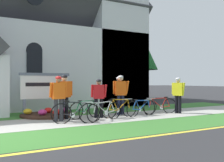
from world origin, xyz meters
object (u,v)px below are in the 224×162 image
(cyclist_in_orange_jersey, at_px, (59,95))
(bicycle_blue, at_px, (160,106))
(cyclist_in_red_jersey, at_px, (119,92))
(roadside_conifer, at_px, (135,45))
(cyclist_in_green_jersey, at_px, (99,95))
(bicycle_yellow, at_px, (119,108))
(bicycle_orange, at_px, (75,113))
(cyclist_in_white_jersey, at_px, (64,93))
(church_sign, at_px, (45,87))
(cyclist_in_yellow_jersey, at_px, (178,92))
(bicycle_silver, at_px, (141,108))
(bicycle_black, at_px, (105,111))
(bicycle_green, at_px, (86,109))
(cyclist_in_blue_jersey, at_px, (121,91))

(cyclist_in_orange_jersey, bearing_deg, bicycle_blue, 0.33)
(cyclist_in_red_jersey, height_order, roadside_conifer, roadside_conifer)
(cyclist_in_green_jersey, xyz_separation_m, roadside_conifer, (8.12, 9.20, 3.82))
(bicycle_yellow, xyz_separation_m, bicycle_orange, (-2.21, -0.59, 0.00))
(cyclist_in_orange_jersey, bearing_deg, cyclist_in_white_jersey, 47.25)
(church_sign, bearing_deg, cyclist_in_orange_jersey, -91.31)
(cyclist_in_yellow_jersey, height_order, cyclist_in_orange_jersey, cyclist_in_orange_jersey)
(bicycle_orange, relative_size, cyclist_in_white_jersey, 0.91)
(bicycle_blue, relative_size, cyclist_in_orange_jersey, 1.01)
(bicycle_silver, bearing_deg, bicycle_black, -170.46)
(cyclist_in_orange_jersey, bearing_deg, church_sign, 88.69)
(bicycle_black, bearing_deg, cyclist_in_white_jersey, 142.31)
(church_sign, relative_size, bicycle_blue, 1.30)
(cyclist_in_white_jersey, bearing_deg, bicycle_blue, -4.50)
(bicycle_blue, height_order, cyclist_in_white_jersey, cyclist_in_white_jersey)
(bicycle_black, bearing_deg, bicycle_yellow, 24.99)
(bicycle_blue, distance_m, cyclist_in_white_jersey, 4.62)
(bicycle_black, relative_size, cyclist_in_green_jersey, 1.06)
(cyclist_in_green_jersey, distance_m, roadside_conifer, 12.85)
(bicycle_green, bearing_deg, bicycle_blue, -4.28)
(bicycle_green, relative_size, cyclist_in_orange_jersey, 0.96)
(bicycle_orange, relative_size, cyclist_in_green_jersey, 1.01)
(cyclist_in_yellow_jersey, xyz_separation_m, cyclist_in_white_jersey, (-5.33, 0.75, 0.06))
(cyclist_in_green_jersey, relative_size, cyclist_in_white_jersey, 0.90)
(cyclist_in_yellow_jersey, relative_size, cyclist_in_white_jersey, 0.96)
(cyclist_in_blue_jersey, bearing_deg, bicycle_blue, -14.69)
(bicycle_silver, relative_size, cyclist_in_yellow_jersey, 0.99)
(bicycle_green, bearing_deg, roadside_conifer, 46.30)
(roadside_conifer, bearing_deg, bicycle_green, -133.70)
(bicycle_black, distance_m, cyclist_in_orange_jersey, 1.86)
(bicycle_silver, bearing_deg, bicycle_blue, 13.11)
(roadside_conifer, bearing_deg, bicycle_silver, -123.09)
(cyclist_in_yellow_jersey, xyz_separation_m, cyclist_in_orange_jersey, (-5.68, 0.37, 0.01))
(cyclist_in_green_jersey, relative_size, roadside_conifer, 0.23)
(cyclist_in_green_jersey, bearing_deg, cyclist_in_red_jersey, 25.88)
(bicycle_yellow, xyz_separation_m, cyclist_in_yellow_jersey, (3.12, -0.19, 0.61))
(church_sign, bearing_deg, bicycle_yellow, -42.13)
(bicycle_silver, relative_size, cyclist_in_green_jersey, 1.04)
(bicycle_orange, xyz_separation_m, cyclist_in_yellow_jersey, (5.32, 0.40, 0.61))
(bicycle_green, distance_m, bicycle_silver, 2.44)
(bicycle_orange, height_order, roadside_conifer, roadside_conifer)
(cyclist_in_blue_jersey, distance_m, cyclist_in_white_jersey, 2.69)
(bicycle_yellow, distance_m, cyclist_in_yellow_jersey, 3.18)
(bicycle_blue, xyz_separation_m, bicycle_silver, (-1.29, -0.30, -0.01))
(bicycle_blue, relative_size, cyclist_in_blue_jersey, 0.97)
(bicycle_silver, relative_size, bicycle_orange, 1.04)
(bicycle_black, relative_size, cyclist_in_red_jersey, 0.99)
(cyclist_in_red_jersey, bearing_deg, cyclist_in_white_jersey, -171.24)
(roadside_conifer, bearing_deg, cyclist_in_white_jersey, -136.76)
(bicycle_green, relative_size, cyclist_in_blue_jersey, 0.93)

